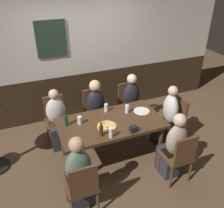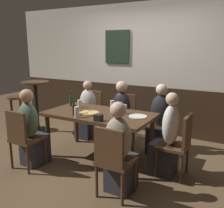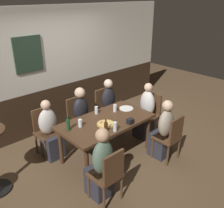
{
  "view_description": "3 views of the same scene",
  "coord_description": "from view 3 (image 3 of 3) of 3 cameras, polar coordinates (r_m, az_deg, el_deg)",
  "views": [
    {
      "loc": [
        -1.21,
        -3.02,
        2.91
      ],
      "look_at": [
        0.01,
        -0.04,
        1.09
      ],
      "focal_mm": 39.08,
      "sensor_mm": 36.0,
      "label": 1
    },
    {
      "loc": [
        2.08,
        -3.24,
        1.76
      ],
      "look_at": [
        0.21,
        0.03,
        0.9
      ],
      "focal_mm": 41.07,
      "sensor_mm": 36.0,
      "label": 2
    },
    {
      "loc": [
        -2.64,
        -2.97,
        2.81
      ],
      "look_at": [
        0.16,
        0.01,
        1.0
      ],
      "focal_mm": 40.65,
      "sensor_mm": 36.0,
      "label": 3
    }
  ],
  "objects": [
    {
      "name": "plate_white_large",
      "position": [
        4.93,
        3.23,
        -1.0
      ],
      "size": [
        0.27,
        0.27,
        0.01
      ],
      "primitive_type": "cylinder",
      "color": "white",
      "rests_on": "dining_table"
    },
    {
      "name": "pizza",
      "position": [
        4.35,
        -1.41,
        -4.49
      ],
      "size": [
        0.31,
        0.31,
        0.03
      ],
      "color": "tan",
      "rests_on": "dining_table"
    },
    {
      "name": "pint_glass_stout",
      "position": [
        4.12,
        0.69,
        -5.24
      ],
      "size": [
        0.06,
        0.06,
        0.16
      ],
      "color": "silver",
      "rests_on": "dining_table"
    },
    {
      "name": "dining_table",
      "position": [
        4.52,
        -1.32,
        -4.61
      ],
      "size": [
        1.68,
        0.9,
        0.74
      ],
      "color": "#472D1C",
      "rests_on": "ground_plane"
    },
    {
      "name": "person_head_east",
      "position": [
        5.31,
        7.51,
        -2.36
      ],
      "size": [
        0.37,
        0.34,
        1.16
      ],
      "color": "#2D2D38",
      "rests_on": "ground_plane"
    },
    {
      "name": "chair_head_east",
      "position": [
        5.42,
        8.62,
        -1.75
      ],
      "size": [
        0.4,
        0.4,
        0.88
      ],
      "color": "#513521",
      "rests_on": "ground_plane"
    },
    {
      "name": "chair_left_near",
      "position": [
        3.67,
        -0.81,
        -15.37
      ],
      "size": [
        0.4,
        0.4,
        0.88
      ],
      "color": "#513521",
      "rests_on": "ground_plane"
    },
    {
      "name": "pint_glass_pale",
      "position": [
        4.71,
        -3.52,
        -1.5
      ],
      "size": [
        0.06,
        0.06,
        0.14
      ],
      "color": "silver",
      "rests_on": "dining_table"
    },
    {
      "name": "chair_mid_far",
      "position": [
        5.21,
        -7.69,
        -2.82
      ],
      "size": [
        0.4,
        0.4,
        0.88
      ],
      "color": "#513521",
      "rests_on": "ground_plane"
    },
    {
      "name": "tumbler_water",
      "position": [
        4.29,
        -7.17,
        -4.35
      ],
      "size": [
        0.07,
        0.07,
        0.13
      ],
      "color": "silver",
      "rests_on": "dining_table"
    },
    {
      "name": "chair_right_near",
      "position": [
        4.61,
        12.99,
        -7.02
      ],
      "size": [
        0.4,
        0.4,
        0.88
      ],
      "color": "#513521",
      "rests_on": "ground_plane"
    },
    {
      "name": "chair_right_far",
      "position": [
        5.62,
        -1.6,
        -0.53
      ],
      "size": [
        0.4,
        0.4,
        0.88
      ],
      "color": "#513521",
      "rests_on": "ground_plane"
    },
    {
      "name": "person_mid_far",
      "position": [
        5.09,
        -6.62,
        -3.48
      ],
      "size": [
        0.34,
        0.37,
        1.15
      ],
      "color": "#2D2D38",
      "rests_on": "ground_plane"
    },
    {
      "name": "beer_glass_tall",
      "position": [
        4.78,
        0.66,
        -1.04
      ],
      "size": [
        0.07,
        0.07,
        0.14
      ],
      "color": "silver",
      "rests_on": "dining_table"
    },
    {
      "name": "condiment_caddy",
      "position": [
        4.37,
        4.11,
        -3.88
      ],
      "size": [
        0.11,
        0.09,
        0.09
      ],
      "primitive_type": "cube",
      "color": "black",
      "rests_on": "dining_table"
    },
    {
      "name": "beer_bottle_green",
      "position": [
        4.19,
        -9.82,
        -4.56
      ],
      "size": [
        0.06,
        0.06,
        0.26
      ],
      "color": "#194723",
      "rests_on": "dining_table"
    },
    {
      "name": "ground_plane",
      "position": [
        4.87,
        -1.24,
        -11.43
      ],
      "size": [
        12.0,
        12.0,
        0.0
      ],
      "primitive_type": "plane",
      "color": "brown"
    },
    {
      "name": "person_right_near",
      "position": [
        4.69,
        11.34,
        -6.5
      ],
      "size": [
        0.34,
        0.37,
        1.14
      ],
      "color": "#2D2D38",
      "rests_on": "ground_plane"
    },
    {
      "name": "person_left_far",
      "position": [
        4.76,
        -13.73,
        -6.52
      ],
      "size": [
        0.34,
        0.37,
        1.11
      ],
      "color": "#2D2D38",
      "rests_on": "ground_plane"
    },
    {
      "name": "beer_bottle_brown",
      "position": [
        4.1,
        -1.39,
        -5.08
      ],
      "size": [
        0.06,
        0.06,
        0.23
      ],
      "color": "#42230F",
      "rests_on": "dining_table"
    },
    {
      "name": "person_right_far",
      "position": [
        5.51,
        -0.48,
        -1.15
      ],
      "size": [
        0.34,
        0.37,
        1.15
      ],
      "color": "#2D2D38",
      "rests_on": "ground_plane"
    },
    {
      "name": "wall_back",
      "position": [
        5.53,
        -13.0,
        7.39
      ],
      "size": [
        6.4,
        0.13,
        2.6
      ],
      "color": "#332316",
      "rests_on": "ground_plane"
    },
    {
      "name": "person_left_near",
      "position": [
        3.76,
        -2.52,
        -14.29
      ],
      "size": [
        0.34,
        0.37,
        1.16
      ],
      "color": "#2D2D38",
      "rests_on": "ground_plane"
    },
    {
      "name": "chair_left_far",
      "position": [
        4.87,
        -14.75,
        -5.42
      ],
      "size": [
        0.4,
        0.4,
        0.88
      ],
      "color": "#513521",
      "rests_on": "ground_plane"
    }
  ]
}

